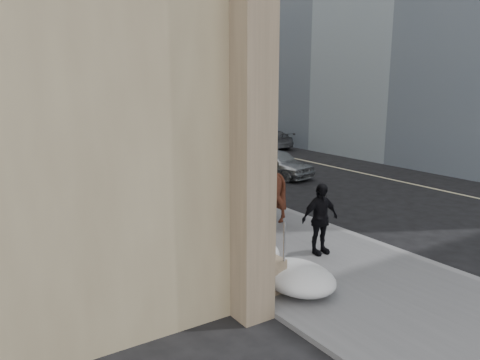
# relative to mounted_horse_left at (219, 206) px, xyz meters

# --- Properties ---
(ground) EXTENTS (140.00, 140.00, 0.00)m
(ground) POSITION_rel_mounted_horse_left_xyz_m (1.36, -1.51, -1.26)
(ground) COLOR black
(ground) RESTS_ON ground
(sidewalk) EXTENTS (5.00, 80.00, 0.12)m
(sidewalk) POSITION_rel_mounted_horse_left_xyz_m (1.36, 8.49, -1.20)
(sidewalk) COLOR #575659
(sidewalk) RESTS_ON ground
(curb) EXTENTS (0.24, 80.00, 0.12)m
(curb) POSITION_rel_mounted_horse_left_xyz_m (3.98, 8.49, -1.20)
(curb) COLOR slate
(curb) RESTS_ON ground
(lane_line) EXTENTS (0.15, 70.00, 0.01)m
(lane_line) POSITION_rel_mounted_horse_left_xyz_m (11.86, 8.49, -1.26)
(lane_line) COLOR #BFB78C
(lane_line) RESTS_ON ground
(far_podium) EXTENTS (2.00, 80.00, 4.00)m
(far_podium) POSITION_rel_mounted_horse_left_xyz_m (16.86, 8.49, 0.74)
(far_podium) COLOR #73614A
(far_podium) RESTS_ON ground
(bg_building_mid) EXTENTS (30.00, 12.00, 28.00)m
(bg_building_mid) POSITION_rel_mounted_horse_left_xyz_m (5.36, 58.49, 12.74)
(bg_building_mid) COLOR slate
(bg_building_mid) RESTS_ON ground
(streetlight_mid) EXTENTS (1.71, 0.24, 8.00)m
(streetlight_mid) POSITION_rel_mounted_horse_left_xyz_m (4.10, 12.49, 3.32)
(streetlight_mid) COLOR #2D2D30
(streetlight_mid) RESTS_ON ground
(streetlight_far) EXTENTS (1.71, 0.24, 8.00)m
(streetlight_far) POSITION_rel_mounted_horse_left_xyz_m (4.10, 32.49, 3.32)
(streetlight_far) COLOR #2D2D30
(streetlight_far) RESTS_ON ground
(traffic_signal) EXTENTS (4.10, 0.22, 6.00)m
(traffic_signal) POSITION_rel_mounted_horse_left_xyz_m (3.44, 20.49, 2.74)
(traffic_signal) COLOR #2D2D30
(traffic_signal) RESTS_ON ground
(snow_bank) EXTENTS (1.70, 18.10, 0.76)m
(snow_bank) POSITION_rel_mounted_horse_left_xyz_m (-0.06, 6.60, -0.79)
(snow_bank) COLOR silver
(snow_bank) RESTS_ON sidewalk
(mounted_horse_left) EXTENTS (2.06, 2.84, 2.75)m
(mounted_horse_left) POSITION_rel_mounted_horse_left_xyz_m (0.00, 0.00, 0.00)
(mounted_horse_left) COLOR #533518
(mounted_horse_left) RESTS_ON sidewalk
(mounted_horse_right) EXTENTS (2.50, 2.62, 2.79)m
(mounted_horse_right) POSITION_rel_mounted_horse_left_xyz_m (1.82, 1.29, 0.07)
(mounted_horse_right) COLOR #3F1C12
(mounted_horse_right) RESTS_ON sidewalk
(pedestrian) EXTENTS (1.19, 0.57, 1.97)m
(pedestrian) POSITION_rel_mounted_horse_left_xyz_m (1.93, -2.10, -0.16)
(pedestrian) COLOR black
(pedestrian) RESTS_ON sidewalk
(car_silver) EXTENTS (2.37, 4.35, 1.40)m
(car_silver) POSITION_rel_mounted_horse_left_xyz_m (7.59, 7.18, -0.56)
(car_silver) COLOR #9DA0A4
(car_silver) RESTS_ON ground
(car_grey) EXTENTS (2.07, 4.40, 1.24)m
(car_grey) POSITION_rel_mounted_horse_left_xyz_m (13.35, 15.42, -0.64)
(car_grey) COLOR slate
(car_grey) RESTS_ON ground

